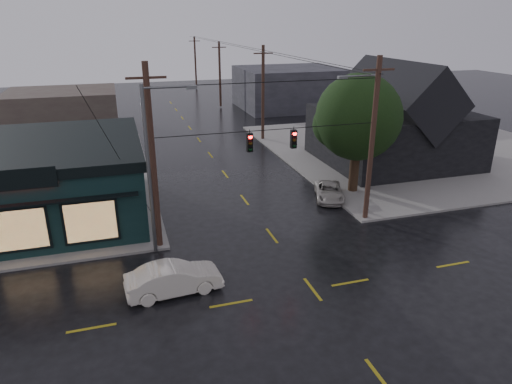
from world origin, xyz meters
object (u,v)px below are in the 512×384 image
object	(u,v)px
sedan_cream	(174,279)
utility_pole_ne	(365,219)
utility_pole_nw	(160,247)
corner_tree	(358,118)
suv_silver	(329,192)

from	to	relation	value
sedan_cream	utility_pole_ne	bearing A→B (deg)	-74.32
utility_pole_nw	sedan_cream	bearing A→B (deg)	-87.81
corner_tree	utility_pole_ne	bearing A→B (deg)	-109.02
utility_pole_nw	corner_tree	bearing A→B (deg)	17.80
utility_pole_ne	suv_silver	bearing A→B (deg)	99.93
utility_pole_nw	sedan_cream	size ratio (longest dim) A/B	2.28
corner_tree	suv_silver	bearing A→B (deg)	-161.37
utility_pole_nw	suv_silver	world-z (taller)	utility_pole_nw
corner_tree	suv_silver	size ratio (longest dim) A/B	2.12
utility_pole_nw	utility_pole_ne	world-z (taller)	same
suv_silver	utility_pole_nw	bearing A→B (deg)	-142.33
utility_pole_nw	suv_silver	distance (m)	12.93
utility_pole_ne	suv_silver	xyz separation A→B (m)	(-0.69, 3.92, 0.56)
utility_pole_ne	sedan_cream	bearing A→B (deg)	-159.39
suv_silver	corner_tree	bearing A→B (deg)	38.66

